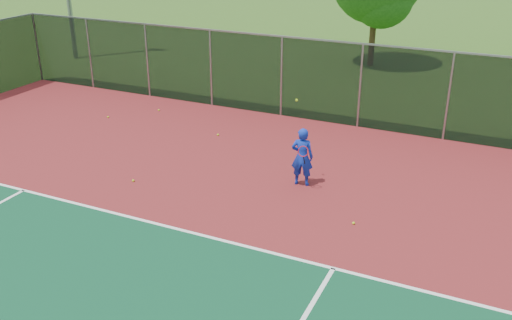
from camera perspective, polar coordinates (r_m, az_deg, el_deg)
The scene contains 8 objects.
court_apron at distance 12.56m, azimuth -2.57°, elevation -11.01°, with size 30.00×20.00×0.02m, color maroon.
fence_back at distance 20.52m, azimuth 10.38°, elevation 7.38°, with size 30.00×0.06×3.03m.
tennis_player at distance 15.95m, azimuth 4.64°, elevation 0.33°, with size 0.68×0.66×2.47m.
practice_ball_1 at distance 22.26m, azimuth -14.58°, elevation 4.19°, with size 0.07×0.07×0.07m, color #BDDC19.
practice_ball_3 at distance 16.76m, azimuth -12.17°, elevation -2.02°, with size 0.07×0.07×0.07m, color #BDDC19.
practice_ball_4 at distance 14.42m, azimuth 9.73°, elevation -6.24°, with size 0.07×0.07×0.07m, color #BDDC19.
practice_ball_5 at distance 22.64m, azimuth -9.69°, elevation 4.95°, with size 0.07×0.07×0.07m, color #BDDC19.
practice_ball_6 at distance 19.82m, azimuth -3.82°, elevation 2.54°, with size 0.07×0.07×0.07m, color #BDDC19.
Camera 1 is at (4.87, -7.15, 7.12)m, focal length 40.00 mm.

